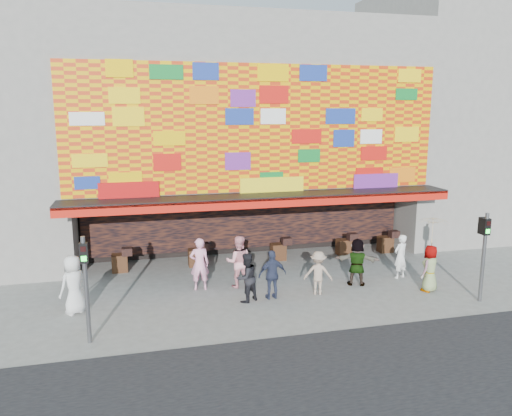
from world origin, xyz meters
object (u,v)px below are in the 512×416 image
object	(u,v)px
signal_right	(484,247)
ped_h	(400,256)
ped_i	(239,262)
parasol	(433,231)
ped_b	(200,264)
ped_c	(246,278)
signal_left	(85,278)
ped_d	(318,273)
ped_g	(430,268)
ped_a	(74,285)
ped_e	(272,275)
ped_f	(357,262)

from	to	relation	value
signal_right	ped_h	xyz separation A→B (m)	(-1.39, 2.77, -1.02)
ped_i	signal_right	bearing A→B (deg)	165.73
ped_i	parasol	xyz separation A→B (m)	(6.42, -2.03, 1.24)
ped_b	ped_c	world-z (taller)	ped_b
signal_left	signal_right	distance (m)	12.40
ped_d	ped_g	bearing A→B (deg)	-167.09
signal_left	signal_right	size ratio (longest dim) A/B	1.00
ped_a	ped_i	xyz separation A→B (m)	(5.47, 1.08, 0.01)
signal_left	ped_b	size ratio (longest dim) A/B	1.60
signal_right	ped_i	xyz separation A→B (m)	(-7.52, 3.29, -0.92)
ped_c	ped_d	distance (m)	2.56
ped_c	parasol	size ratio (longest dim) A/B	0.87
signal_right	ped_e	bearing A→B (deg)	163.93
signal_left	ped_d	size ratio (longest dim) A/B	1.97
signal_right	ped_e	size ratio (longest dim) A/B	1.78
ped_d	ped_a	bearing A→B (deg)	20.72
ped_e	ped_i	world-z (taller)	ped_i
ped_b	ped_f	size ratio (longest dim) A/B	1.08
signal_right	ped_d	size ratio (longest dim) A/B	1.97
ped_g	parasol	world-z (taller)	parasol
signal_left	ped_d	bearing A→B (deg)	14.66
ped_g	signal_right	bearing A→B (deg)	101.38
ped_g	ped_f	bearing A→B (deg)	-58.12
parasol	ped_h	bearing A→B (deg)	100.85
signal_left	ped_c	bearing A→B (deg)	21.01
ped_f	parasol	xyz separation A→B (m)	(2.21, -1.20, 1.31)
signal_left	ped_f	size ratio (longest dim) A/B	1.73
ped_i	ped_e	bearing A→B (deg)	131.72
ped_e	ped_h	bearing A→B (deg)	-176.17
signal_right	parasol	bearing A→B (deg)	131.09
ped_h	ped_i	world-z (taller)	ped_i
ped_a	signal_left	bearing A→B (deg)	65.19
signal_left	ped_d	distance (m)	7.72
signal_left	ped_i	size ratio (longest dim) A/B	1.59
signal_right	ped_c	distance (m)	7.85
ped_e	ped_f	xyz separation A→B (m)	(3.33, 0.54, 0.03)
ped_a	ped_e	distance (m)	6.35
ped_a	ped_c	xyz separation A→B (m)	(5.42, -0.35, -0.10)
signal_right	ped_e	distance (m)	6.99
ped_d	ped_h	distance (m)	3.71
ped_g	ped_i	world-z (taller)	ped_i
signal_left	ped_f	bearing A→B (deg)	15.15
ped_d	ped_c	bearing A→B (deg)	24.39
ped_b	ped_e	xyz separation A→B (m)	(2.26, -1.45, -0.10)
ped_a	parasol	world-z (taller)	parasol
ped_d	ped_b	bearing A→B (deg)	2.56
ped_b	ped_f	xyz separation A→B (m)	(5.59, -0.90, -0.07)
signal_left	ped_e	distance (m)	6.15
ped_b	ped_f	bearing A→B (deg)	174.08
ped_g	ped_d	bearing A→B (deg)	-39.48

